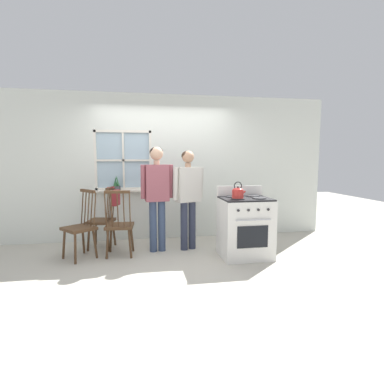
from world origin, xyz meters
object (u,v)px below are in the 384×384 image
(chair_near_wall, at_px, (119,226))
(stove, at_px, (245,227))
(chair_by_window, at_px, (103,221))
(chair_center_cluster, at_px, (80,228))
(person_teen_center, at_px, (188,190))
(person_elderly_left, at_px, (157,188))
(potted_plant, at_px, (116,186))
(kettle, at_px, (238,192))
(handbag, at_px, (115,197))

(chair_near_wall, height_order, stove, stove)
(chair_near_wall, bearing_deg, stove, 172.71)
(chair_by_window, relative_size, chair_center_cluster, 1.00)
(person_teen_center, bearing_deg, chair_near_wall, 168.38)
(person_elderly_left, bearing_deg, stove, -27.56)
(potted_plant, bearing_deg, stove, -31.88)
(chair_center_cluster, distance_m, person_teen_center, 1.78)
(person_elderly_left, bearing_deg, person_teen_center, -4.71)
(kettle, bearing_deg, chair_center_cluster, 168.13)
(person_elderly_left, relative_size, stove, 1.57)
(stove, xyz_separation_m, kettle, (-0.17, -0.13, 0.55))
(chair_by_window, distance_m, chair_near_wall, 0.54)
(stove, distance_m, handbag, 2.18)
(stove, bearing_deg, person_elderly_left, 158.94)
(chair_by_window, xyz_separation_m, stove, (2.22, -0.83, 0.00))
(chair_near_wall, distance_m, person_teen_center, 1.24)
(chair_center_cluster, xyz_separation_m, potted_plant, (0.49, 0.89, 0.56))
(chair_by_window, relative_size, stove, 0.97)
(person_teen_center, relative_size, handbag, 5.37)
(stove, relative_size, potted_plant, 3.83)
(chair_center_cluster, xyz_separation_m, handbag, (0.50, 0.42, 0.41))
(person_teen_center, bearing_deg, potted_plant, 129.90)
(handbag, bearing_deg, stove, -21.39)
(chair_center_cluster, xyz_separation_m, kettle, (2.33, -0.49, 0.55))
(kettle, relative_size, potted_plant, 0.87)
(chair_near_wall, height_order, potted_plant, potted_plant)
(chair_by_window, xyz_separation_m, person_teen_center, (1.42, -0.31, 0.52))
(chair_center_cluster, height_order, kettle, kettle)
(chair_center_cluster, bearing_deg, potted_plant, 111.90)
(person_elderly_left, relative_size, person_teen_center, 1.04)
(person_teen_center, distance_m, potted_plant, 1.41)
(person_elderly_left, height_order, person_teen_center, person_elderly_left)
(person_elderly_left, distance_m, potted_plant, 1.01)
(kettle, bearing_deg, chair_by_window, 154.94)
(chair_near_wall, relative_size, stove, 0.97)
(person_teen_center, distance_m, handbag, 1.22)
(chair_by_window, distance_m, stove, 2.37)
(chair_by_window, height_order, kettle, kettle)
(chair_by_window, height_order, chair_center_cluster, same)
(chair_near_wall, xyz_separation_m, chair_center_cluster, (-0.58, -0.02, 0.00))
(person_elderly_left, xyz_separation_m, person_teen_center, (0.51, 0.02, -0.05))
(stove, bearing_deg, person_teen_center, 146.98)
(potted_plant, distance_m, handbag, 0.49)
(chair_center_cluster, height_order, potted_plant, potted_plant)
(person_elderly_left, bearing_deg, chair_by_window, 153.94)
(person_teen_center, relative_size, potted_plant, 5.82)
(chair_near_wall, distance_m, handbag, 0.58)
(stove, bearing_deg, chair_by_window, 159.54)
(chair_by_window, xyz_separation_m, chair_near_wall, (0.31, -0.45, 0.00))
(chair_by_window, height_order, person_teen_center, person_teen_center)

